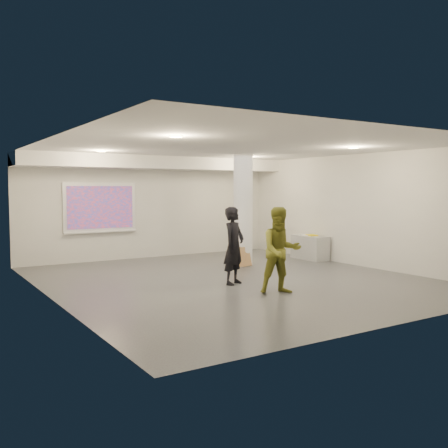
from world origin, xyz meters
TOP-DOWN VIEW (x-y plane):
  - floor at (0.00, 0.00)m, footprint 8.00×9.00m
  - ceiling at (0.00, 0.00)m, footprint 8.00×9.00m
  - wall_back at (0.00, 4.50)m, footprint 8.00×0.01m
  - wall_front at (0.00, -4.50)m, footprint 8.00×0.01m
  - wall_left at (-4.00, 0.00)m, footprint 0.01×9.00m
  - wall_right at (4.00, 0.00)m, footprint 0.01×9.00m
  - soffit_band at (0.00, 3.95)m, footprint 8.00×1.10m
  - downlight_nw at (-2.20, 2.50)m, footprint 0.22×0.22m
  - downlight_ne at (2.20, 2.50)m, footprint 0.22×0.22m
  - downlight_sw at (-2.20, -1.50)m, footprint 0.22×0.22m
  - downlight_se at (2.20, -1.50)m, footprint 0.22×0.22m
  - column at (1.50, 1.80)m, footprint 0.52×0.52m
  - projection_screen at (-1.60, 4.45)m, footprint 2.10×0.13m
  - credenza at (3.72, 1.56)m, footprint 0.55×1.22m
  - papers_stack at (3.71, 1.66)m, footprint 0.26×0.31m
  - postit_pad at (3.74, 1.51)m, footprint 0.31×0.38m
  - cardboard_back at (1.10, 1.50)m, footprint 0.50×0.22m
  - cardboard_front at (1.32, 1.54)m, footprint 0.46×0.22m
  - woman at (-0.28, -0.45)m, footprint 0.73×0.64m
  - man at (-0.04, -1.74)m, footprint 1.00×0.89m

SIDE VIEW (x-z plane):
  - floor at x=0.00m, z-range -0.01..0.01m
  - cardboard_front at x=1.32m, z-range 0.00..0.48m
  - cardboard_back at x=1.10m, z-range 0.00..0.52m
  - credenza at x=3.72m, z-range 0.00..0.70m
  - papers_stack at x=3.71m, z-range 0.70..0.72m
  - postit_pad at x=3.74m, z-range 0.70..0.73m
  - woman at x=-0.28m, z-range 0.00..1.68m
  - man at x=-0.04m, z-range 0.00..1.71m
  - wall_back at x=0.00m, z-range 0.00..3.00m
  - wall_front at x=0.00m, z-range 0.00..3.00m
  - wall_left at x=-4.00m, z-range 0.00..3.00m
  - wall_right at x=4.00m, z-range 0.00..3.00m
  - column at x=1.50m, z-range 0.00..3.00m
  - projection_screen at x=-1.60m, z-range 0.82..2.24m
  - soffit_band at x=0.00m, z-range 2.64..3.00m
  - downlight_nw at x=-2.20m, z-range 2.97..2.99m
  - downlight_ne at x=2.20m, z-range 2.97..2.99m
  - downlight_sw at x=-2.20m, z-range 2.97..2.99m
  - downlight_se at x=2.20m, z-range 2.97..2.99m
  - ceiling at x=0.00m, z-range 3.00..3.00m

